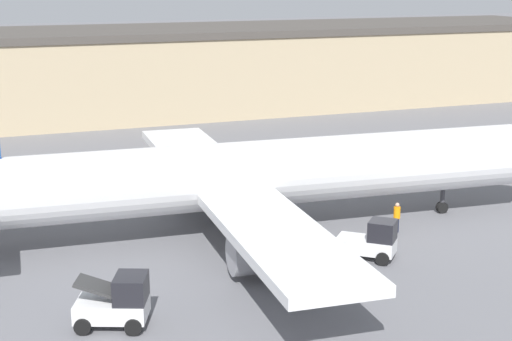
% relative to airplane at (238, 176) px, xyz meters
% --- Properties ---
extents(ground_plane, '(400.00, 400.00, 0.00)m').
position_rel_airplane_xyz_m(ground_plane, '(1.04, -0.06, -3.34)').
color(ground_plane, slate).
extents(terminal_building, '(89.14, 16.97, 8.74)m').
position_rel_airplane_xyz_m(terminal_building, '(9.53, 40.94, 1.04)').
color(terminal_building, tan).
rests_on(terminal_building, ground_plane).
extents(airplane, '(40.39, 32.28, 12.09)m').
position_rel_airplane_xyz_m(airplane, '(0.00, 0.00, 0.00)').
color(airplane, silver).
rests_on(airplane, ground_plane).
extents(ground_crew_worker, '(0.38, 0.38, 1.74)m').
position_rel_airplane_xyz_m(ground_crew_worker, '(8.44, -3.02, -2.41)').
color(ground_crew_worker, '#1E2338').
rests_on(ground_crew_worker, ground_plane).
extents(baggage_tug, '(3.22, 3.14, 2.11)m').
position_rel_airplane_xyz_m(baggage_tug, '(5.00, -6.27, -2.38)').
color(baggage_tug, silver).
rests_on(baggage_tug, ground_plane).
extents(belt_loader_truck, '(3.42, 2.99, 2.21)m').
position_rel_airplane_xyz_m(belt_loader_truck, '(-8.70, -9.46, -2.30)').
color(belt_loader_truck, silver).
rests_on(belt_loader_truck, ground_plane).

